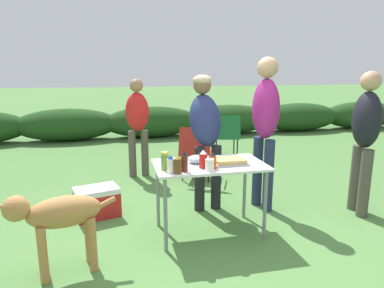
{
  "coord_description": "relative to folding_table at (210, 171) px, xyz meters",
  "views": [
    {
      "loc": [
        -0.9,
        -3.16,
        1.66
      ],
      "look_at": [
        -0.12,
        0.27,
        0.89
      ],
      "focal_mm": 32.0,
      "sensor_mm": 36.0,
      "label": 1
    }
  ],
  "objects": [
    {
      "name": "ground_plane",
      "position": [
        0.0,
        0.0,
        -0.66
      ],
      "size": [
        60.0,
        60.0,
        0.0
      ],
      "primitive_type": "plane",
      "color": "#4C7A3D"
    },
    {
      "name": "paper_cup_stack",
      "position": [
        -0.07,
        -0.23,
        0.13
      ],
      "size": [
        0.08,
        0.08,
        0.11
      ],
      "primitive_type": "cylinder",
      "color": "white",
      "rests_on": "folding_table"
    },
    {
      "name": "camp_chair_near_hedge",
      "position": [
        0.28,
        1.72,
        -0.2
      ],
      "size": [
        0.65,
        0.72,
        0.83
      ],
      "rotation": [
        0.0,
        0.0,
        -0.39
      ],
      "color": "maroon",
      "rests_on": "ground"
    },
    {
      "name": "cooler_box",
      "position": [
        -1.14,
        0.68,
        -0.49
      ],
      "size": [
        0.55,
        0.44,
        0.34
      ],
      "rotation": [
        0.0,
        0.0,
        0.27
      ],
      "color": "#B21E1E",
      "rests_on": "ground"
    },
    {
      "name": "camp_chair_green_behind_table",
      "position": [
        1.16,
        2.91,
        -0.2
      ],
      "size": [
        0.57,
        0.66,
        0.83
      ],
      "rotation": [
        0.0,
        0.0,
        -0.18
      ],
      "color": "#19602D",
      "rests_on": "ground"
    },
    {
      "name": "food_tray",
      "position": [
        0.19,
        -0.05,
        0.1
      ],
      "size": [
        0.34,
        0.24,
        0.06
      ],
      "color": "#9E9EA3",
      "rests_on": "folding_table"
    },
    {
      "name": "relish_jar",
      "position": [
        -0.46,
        -0.11,
        0.16
      ],
      "size": [
        0.07,
        0.07,
        0.17
      ],
      "color": "olive",
      "rests_on": "folding_table"
    },
    {
      "name": "mayo_bottle",
      "position": [
        -0.43,
        -0.21,
        0.16
      ],
      "size": [
        0.07,
        0.07,
        0.17
      ],
      "color": "silver",
      "rests_on": "folding_table"
    },
    {
      "name": "standing_person_with_beanie",
      "position": [
        1.85,
        0.1,
        0.32
      ],
      "size": [
        0.35,
        0.44,
        1.64
      ],
      "rotation": [
        0.0,
        0.0,
        -1.77
      ],
      "color": "#4C473D",
      "rests_on": "ground"
    },
    {
      "name": "standing_person_in_olive_jacket",
      "position": [
        -0.56,
        2.1,
        0.25
      ],
      "size": [
        0.36,
        0.26,
        1.52
      ],
      "rotation": [
        0.0,
        0.0,
        -0.0
      ],
      "color": "#4C473D",
      "rests_on": "ground"
    },
    {
      "name": "plate_stack",
      "position": [
        -0.35,
        0.04,
        0.09
      ],
      "size": [
        0.21,
        0.21,
        0.03
      ],
      "primitive_type": "cylinder",
      "color": "white",
      "rests_on": "folding_table"
    },
    {
      "name": "dog",
      "position": [
        -1.39,
        -0.42,
        -0.16
      ],
      "size": [
        0.91,
        0.38,
        0.72
      ],
      "rotation": [
        0.0,
        0.0,
        1.8
      ],
      "color": "#B27A42",
      "rests_on": "ground"
    },
    {
      "name": "bbq_sauce_bottle",
      "position": [
        -0.3,
        -0.2,
        0.17
      ],
      "size": [
        0.06,
        0.06,
        0.19
      ],
      "color": "#562314",
      "rests_on": "folding_table"
    },
    {
      "name": "folding_table",
      "position": [
        0.0,
        0.0,
        0.0
      ],
      "size": [
        1.1,
        0.64,
        0.74
      ],
      "color": "white",
      "rests_on": "ground"
    },
    {
      "name": "beer_bottle",
      "position": [
        -0.37,
        -0.24,
        0.16
      ],
      "size": [
        0.07,
        0.07,
        0.18
      ],
      "color": "brown",
      "rests_on": "folding_table"
    },
    {
      "name": "standing_person_in_red_jacket",
      "position": [
        0.14,
        0.7,
        0.33
      ],
      "size": [
        0.41,
        0.51,
        1.6
      ],
      "rotation": [
        0.0,
        0.0,
        0.07
      ],
      "color": "black",
      "rests_on": "ground"
    },
    {
      "name": "ketchup_bottle",
      "position": [
        -0.1,
        -0.13,
        0.16
      ],
      "size": [
        0.08,
        0.08,
        0.18
      ],
      "color": "red",
      "rests_on": "folding_table"
    },
    {
      "name": "shrub_hedge",
      "position": [
        0.0,
        5.25,
        -0.28
      ],
      "size": [
        14.4,
        0.9,
        0.76
      ],
      "color": "#1E4219",
      "rests_on": "ground"
    },
    {
      "name": "mixing_bowl",
      "position": [
        -0.12,
        0.06,
        0.12
      ],
      "size": [
        0.18,
        0.18,
        0.08
      ],
      "primitive_type": "ellipsoid",
      "color": "#99B2CC",
      "rests_on": "folding_table"
    },
    {
      "name": "hot_sauce_bottle",
      "position": [
        -0.02,
        -0.16,
        0.15
      ],
      "size": [
        0.08,
        0.08,
        0.16
      ],
      "color": "#CC4214",
      "rests_on": "folding_table"
    },
    {
      "name": "standing_person_in_gray_fleece",
      "position": [
        0.81,
        0.5,
        0.43
      ],
      "size": [
        0.36,
        0.43,
        1.8
      ],
      "rotation": [
        0.0,
        0.0,
        -1.33
      ],
      "color": "#232D4C",
      "rests_on": "ground"
    }
  ]
}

